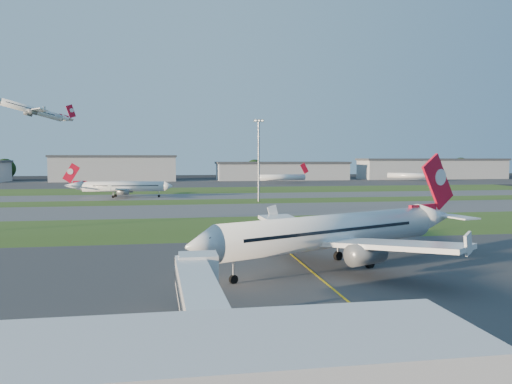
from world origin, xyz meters
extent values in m
plane|color=black|center=(0.00, 0.00, 0.00)|extent=(700.00, 700.00, 0.00)
cube|color=#333335|center=(0.00, 0.00, 0.01)|extent=(300.00, 70.00, 0.01)
cube|color=#3A521B|center=(0.00, 52.00, 0.01)|extent=(300.00, 34.00, 0.01)
cube|color=#515154|center=(0.00, 85.00, 0.01)|extent=(300.00, 32.00, 0.01)
cube|color=#3A521B|center=(0.00, 110.00, 0.01)|extent=(300.00, 18.00, 0.01)
cube|color=#515154|center=(0.00, 132.00, 0.01)|extent=(300.00, 26.00, 0.01)
cube|color=#3A521B|center=(0.00, 165.00, 0.01)|extent=(300.00, 40.00, 0.01)
cube|color=#333335|center=(0.00, 225.00, 0.01)|extent=(400.00, 80.00, 0.01)
cube|color=gold|center=(5.00, 0.00, 0.00)|extent=(0.25, 60.00, 0.02)
cube|color=#A70910|center=(-14.00, -27.10, 5.50)|extent=(10.00, 0.30, 2.20)
cube|color=white|center=(-9.80, -14.00, 4.00)|extent=(3.44, 24.08, 2.60)
cube|color=black|center=(-9.80, -14.00, 4.00)|extent=(3.59, 24.08, 0.80)
cube|color=white|center=(-9.50, -2.60, 4.00)|extent=(3.40, 3.00, 3.00)
cylinder|color=gray|center=(-9.50, -4.50, 1.60)|extent=(0.70, 0.70, 3.20)
cube|color=black|center=(-9.50, -4.50, 0.35)|extent=(2.20, 1.20, 0.70)
cylinder|color=white|center=(8.08, 13.67, 4.68)|extent=(32.20, 17.65, 4.23)
cube|color=red|center=(27.37, 22.41, 10.36)|extent=(6.75, 3.34, 8.43)
cube|color=white|center=(12.78, 6.01, 4.12)|extent=(14.31, 16.22, 1.72)
cube|color=white|center=(5.42, 22.25, 4.12)|extent=(7.94, 17.34, 1.72)
cylinder|color=slate|center=(10.24, 7.55, 2.90)|extent=(5.32, 4.27, 2.56)
cylinder|color=slate|center=(4.91, 19.33, 2.90)|extent=(5.32, 4.27, 2.56)
cylinder|color=white|center=(-28.54, 131.77, 3.87)|extent=(27.80, 4.77, 3.50)
cube|color=red|center=(-46.04, 132.57, 8.58)|extent=(5.99, 0.60, 6.98)
cube|color=white|center=(-29.12, 139.18, 3.41)|extent=(6.79, 14.38, 1.42)
cube|color=white|center=(-29.80, 124.44, 3.41)|extent=(7.94, 14.44, 1.42)
cylinder|color=slate|center=(-27.84, 137.09, 2.40)|extent=(3.97, 2.30, 2.12)
cylinder|color=slate|center=(-28.33, 126.40, 2.40)|extent=(3.97, 2.30, 2.12)
cylinder|color=white|center=(-80.00, 216.72, 37.21)|extent=(27.20, 15.63, 3.61)
cube|color=red|center=(-63.77, 224.56, 42.05)|extent=(5.69, 2.98, 7.18)
cube|color=white|center=(-75.84, 210.30, 36.74)|extent=(12.39, 13.67, 1.47)
cube|color=white|center=(-82.45, 223.97, 36.74)|extent=(7.09, 14.80, 1.47)
cylinder|color=slate|center=(-78.03, 211.56, 35.69)|extent=(4.54, 3.70, 2.18)
cylinder|color=slate|center=(-82.82, 221.47, 35.69)|extent=(4.54, 3.70, 2.18)
cylinder|color=white|center=(46.06, 214.12, 3.20)|extent=(26.15, 7.80, 3.20)
cube|color=red|center=(58.85, 216.44, 8.00)|extent=(5.14, 1.22, 6.16)
cylinder|color=white|center=(126.13, 227.71, 3.20)|extent=(23.43, 17.05, 3.20)
cube|color=red|center=(136.96, 220.51, 8.00)|extent=(4.48, 3.11, 6.16)
cylinder|color=gray|center=(15.00, 108.00, 12.50)|extent=(0.60, 0.60, 25.00)
cube|color=gray|center=(15.00, 108.00, 25.40)|extent=(3.20, 0.50, 0.80)
cube|color=#FFF2CC|center=(15.00, 108.00, 25.40)|extent=(2.80, 0.70, 0.35)
cube|color=#A1A5A9|center=(-45.00, 255.00, 7.00)|extent=(70.00, 22.00, 14.00)
cube|color=#383A3F|center=(-45.00, 255.00, 14.60)|extent=(71.40, 23.00, 1.20)
cube|color=#A1A5A9|center=(55.00, 255.00, 5.00)|extent=(80.00, 22.00, 10.00)
cube|color=#383A3F|center=(55.00, 255.00, 10.60)|extent=(81.60, 23.00, 1.20)
cube|color=#A1A5A9|center=(155.00, 255.00, 6.00)|extent=(95.00, 22.00, 12.00)
cube|color=#383A3F|center=(155.00, 255.00, 12.60)|extent=(96.90, 23.00, 1.20)
cylinder|color=black|center=(-110.00, 270.00, 2.20)|extent=(1.00, 1.00, 4.40)
sphere|color=black|center=(-110.00, 270.00, 7.15)|extent=(12.10, 12.10, 12.10)
cylinder|color=black|center=(-20.00, 266.00, 1.80)|extent=(1.00, 1.00, 3.60)
sphere|color=black|center=(-20.00, 266.00, 5.85)|extent=(9.90, 9.90, 9.90)
cylinder|color=black|center=(40.00, 269.00, 2.10)|extent=(1.00, 1.00, 4.20)
sphere|color=black|center=(40.00, 269.00, 6.83)|extent=(11.55, 11.55, 11.55)
cylinder|color=black|center=(115.00, 267.00, 1.90)|extent=(1.00, 1.00, 3.80)
sphere|color=black|center=(115.00, 267.00, 6.17)|extent=(10.45, 10.45, 10.45)
cylinder|color=black|center=(185.00, 271.00, 2.30)|extent=(1.00, 1.00, 4.60)
sphere|color=black|center=(185.00, 271.00, 7.48)|extent=(12.65, 12.65, 12.65)
camera|label=1|loc=(-11.59, -46.35, 14.01)|focal=35.00mm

